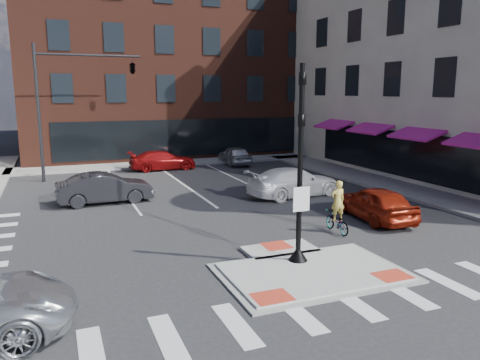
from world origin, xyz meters
name	(u,v)px	position (x,y,z in m)	size (l,w,h in m)	color
ground	(304,268)	(0.00, 0.00, 0.00)	(120.00, 120.00, 0.00)	#28282B
refuge_island	(308,270)	(0.00, -0.26, 0.05)	(5.40, 4.65, 0.13)	gray
sidewalk_e	(381,182)	(10.80, 10.00, 0.07)	(3.00, 24.00, 0.15)	gray
sidewalk_n	(194,161)	(3.00, 22.00, 0.07)	(26.00, 3.00, 0.15)	gray
building_n	(162,64)	(3.00, 31.99, 7.80)	(24.40, 18.40, 15.50)	#4A2117
building_far_left	(74,94)	(-4.00, 52.00, 5.00)	(10.00, 12.00, 10.00)	slate
building_far_right	(170,86)	(9.00, 54.00, 6.00)	(12.00, 12.00, 12.00)	brown
signal_pole	(300,190)	(0.00, 0.40, 2.36)	(0.60, 0.60, 5.98)	black
mast_arm_signal	(108,76)	(-3.47, 18.00, 6.21)	(6.10, 2.24, 8.00)	black
red_sedan	(375,203)	(5.47, 3.73, 0.71)	(1.69, 4.20, 1.43)	maroon
white_pickup	(294,182)	(4.48, 8.96, 0.73)	(2.05, 5.05, 1.46)	white
bg_car_dark	(105,188)	(-4.68, 11.00, 0.73)	(1.55, 4.46, 1.47)	#252429
bg_car_silver	(235,155)	(5.49, 19.98, 0.68)	(1.60, 3.98, 1.36)	silver
bg_car_red	(163,160)	(0.05, 19.59, 0.66)	(1.84, 4.52, 1.31)	maroon
cyclist	(337,215)	(3.00, 2.80, 0.68)	(0.61, 1.57, 2.01)	#3F3F44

